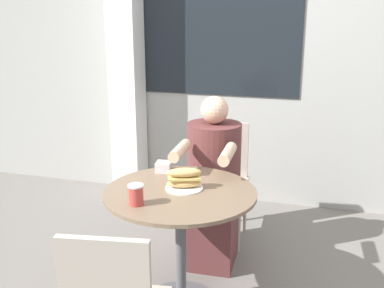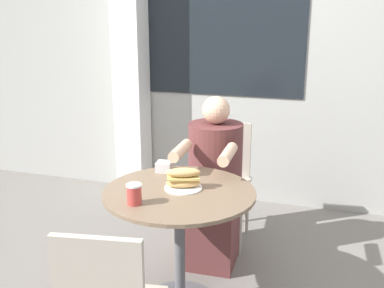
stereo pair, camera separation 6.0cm
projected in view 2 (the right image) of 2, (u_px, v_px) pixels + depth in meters
storefront_wall at (245, 44)px, 3.81m from camera, size 8.00×0.09×2.80m
lattice_pillar at (131, 66)px, 3.98m from camera, size 0.25×0.25×2.40m
cafe_table at (180, 222)px, 2.48m from camera, size 0.83×0.83×0.72m
diner_chair at (225, 170)px, 3.35m from camera, size 0.39×0.39×0.87m
seated_diner at (214, 191)px, 3.04m from camera, size 0.38×0.66×1.13m
sandwich_on_plate at (183, 180)px, 2.44m from camera, size 0.21×0.21×0.12m
drink_cup at (134, 194)px, 2.24m from camera, size 0.08×0.08×0.11m
napkin_box at (164, 167)px, 2.72m from camera, size 0.10×0.10×0.06m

